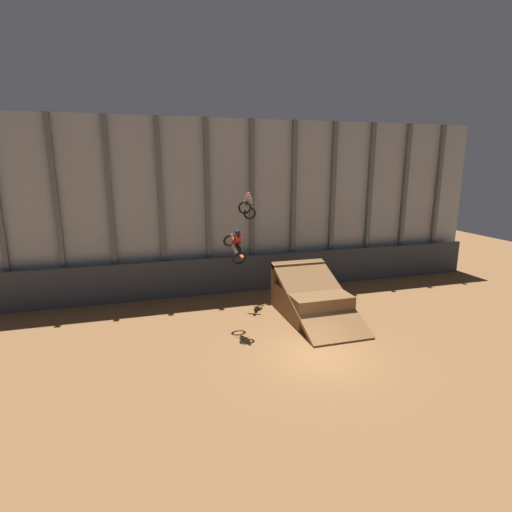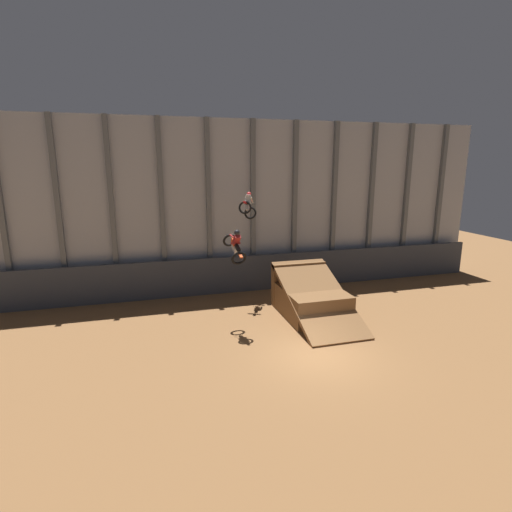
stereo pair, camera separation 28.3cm
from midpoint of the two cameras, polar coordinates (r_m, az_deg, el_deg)
The scene contains 6 objects.
ground_plane at distance 17.42m, azimuth 9.09°, elevation -13.96°, with size 60.00×60.00×0.00m, color brown.
arena_back_wall at distance 25.14m, azimuth -0.21°, elevation 7.08°, with size 32.00×0.40×10.49m.
lower_barrier at distance 25.20m, azimuth 0.25°, elevation -2.41°, with size 31.36×0.20×2.28m.
dirt_ramp at distance 21.63m, azimuth 8.05°, elevation -5.95°, with size 3.10×5.88×2.59m.
rider_bike_left_air at distance 18.71m, azimuth -2.57°, elevation 1.53°, with size 0.90×1.88×1.69m.
rider_bike_right_air at distance 22.65m, azimuth -0.79°, elevation 7.12°, with size 1.42×1.81×1.64m.
Camera 2 is at (-6.63, -14.03, 7.87)m, focal length 28.00 mm.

